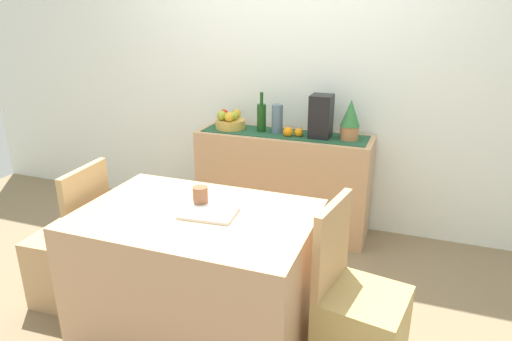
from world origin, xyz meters
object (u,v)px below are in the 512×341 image
(sideboard_console, at_px, (283,182))
(coffee_maker, at_px, (321,116))
(dining_table, at_px, (198,274))
(chair_by_corner, at_px, (358,325))
(wine_bottle, at_px, (262,117))
(ceramic_vase, at_px, (277,119))
(chair_near_window, at_px, (73,261))
(fruit_bowl, at_px, (230,124))
(coffee_cup, at_px, (200,196))
(open_book, at_px, (209,213))
(potted_plant, at_px, (350,120))

(sideboard_console, relative_size, coffee_maker, 4.24)
(dining_table, distance_m, chair_by_corner, 0.89)
(dining_table, xyz_separation_m, chair_by_corner, (0.88, 0.00, -0.10))
(wine_bottle, bearing_deg, ceramic_vase, 0.00)
(chair_by_corner, bearing_deg, chair_near_window, -179.94)
(coffee_maker, distance_m, ceramic_vase, 0.35)
(fruit_bowl, distance_m, dining_table, 1.54)
(fruit_bowl, xyz_separation_m, wine_bottle, (0.27, 0.00, 0.08))
(coffee_cup, bearing_deg, coffee_maker, 74.22)
(ceramic_vase, relative_size, open_book, 0.82)
(sideboard_console, xyz_separation_m, open_book, (0.01, -1.39, 0.34))
(open_book, height_order, chair_near_window, chair_near_window)
(chair_near_window, xyz_separation_m, chair_by_corner, (1.77, 0.00, 0.00))
(potted_plant, distance_m, dining_table, 1.63)
(wine_bottle, xyz_separation_m, potted_plant, (0.70, 0.00, 0.04))
(wine_bottle, height_order, chair_by_corner, wine_bottle)
(open_book, distance_m, coffee_cup, 0.13)
(fruit_bowl, height_order, ceramic_vase, ceramic_vase)
(ceramic_vase, xyz_separation_m, chair_near_window, (-0.89, -1.40, -0.67))
(fruit_bowl, relative_size, chair_near_window, 0.27)
(potted_plant, xyz_separation_m, coffee_cup, (-0.59, -1.30, -0.19))
(ceramic_vase, bearing_deg, potted_plant, 0.00)
(potted_plant, bearing_deg, coffee_cup, -114.32)
(fruit_bowl, bearing_deg, coffee_cup, -73.63)
(open_book, bearing_deg, chair_near_window, 175.76)
(fruit_bowl, xyz_separation_m, potted_plant, (0.97, 0.00, 0.12))
(wine_bottle, bearing_deg, chair_by_corner, -54.06)
(chair_by_corner, bearing_deg, fruit_bowl, 132.59)
(dining_table, distance_m, open_book, 0.39)
(coffee_maker, bearing_deg, sideboard_console, 180.00)
(ceramic_vase, xyz_separation_m, coffee_cup, (-0.02, -1.30, -0.14))
(potted_plant, xyz_separation_m, open_book, (-0.50, -1.39, -0.23))
(open_book, bearing_deg, fruit_bowl, 103.95)
(sideboard_console, distance_m, open_book, 1.43)
(wine_bottle, height_order, potted_plant, wine_bottle)
(sideboard_console, xyz_separation_m, dining_table, (-0.06, -1.40, -0.04))
(ceramic_vase, relative_size, chair_near_window, 0.26)
(wine_bottle, relative_size, coffee_cup, 2.95)
(dining_table, bearing_deg, chair_near_window, 179.94)
(dining_table, bearing_deg, potted_plant, 67.83)
(sideboard_console, xyz_separation_m, wine_bottle, (-0.19, 0.00, 0.53))
(open_book, height_order, chair_by_corner, chair_by_corner)
(sideboard_console, relative_size, potted_plant, 4.51)
(fruit_bowl, height_order, open_book, fruit_bowl)
(fruit_bowl, xyz_separation_m, ceramic_vase, (0.40, 0.00, 0.07))
(sideboard_console, height_order, open_book, sideboard_console)
(sideboard_console, xyz_separation_m, potted_plant, (0.51, 0.00, 0.57))
(fruit_bowl, bearing_deg, potted_plant, 0.00)
(dining_table, height_order, coffee_cup, coffee_cup)
(coffee_maker, height_order, dining_table, coffee_maker)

